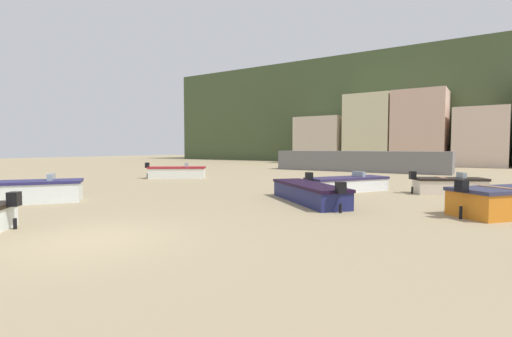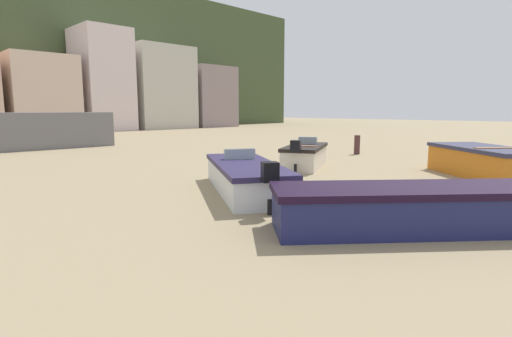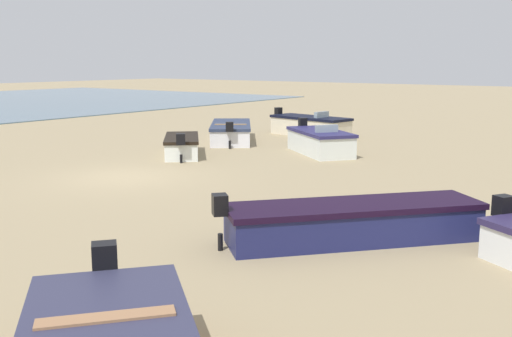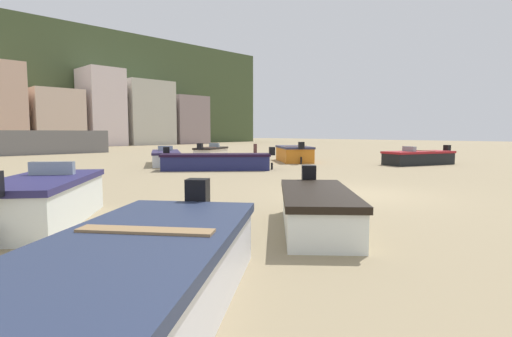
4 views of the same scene
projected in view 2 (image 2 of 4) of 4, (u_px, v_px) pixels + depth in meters
townhouse_centre at (39, 94)px, 37.00m from camera, size 5.76×6.27×7.11m
townhouse_centre_right at (102, 80)px, 40.70m from camera, size 4.75×5.61×10.29m
townhouse_right at (157, 88)px, 45.65m from camera, size 6.97×6.38×9.22m
townhouse_far_right at (209, 97)px, 50.13m from camera, size 5.77×5.02×7.49m
boat_navy_4 at (422, 208)px, 6.95m from camera, size 4.85×4.46×1.11m
boat_orange_6 at (486, 162)px, 12.48m from camera, size 3.87×4.18×1.28m
boat_cream_7 at (305, 156)px, 14.69m from camera, size 3.54×2.67×1.13m
boat_white_8 at (245, 177)px, 10.26m from camera, size 3.65×4.66×1.08m
mooring_post_near_water at (357, 145)px, 18.96m from camera, size 0.28×0.28×0.91m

